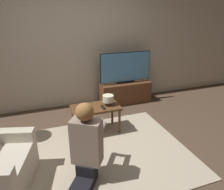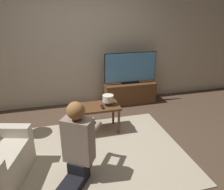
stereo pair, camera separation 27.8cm
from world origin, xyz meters
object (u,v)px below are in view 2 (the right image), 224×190
(table_lamp, at_px, (108,99))
(tv, at_px, (130,68))
(coffee_table, at_px, (95,110))
(person_kneeling, at_px, (78,143))

(table_lamp, bearing_deg, tv, 53.77)
(coffee_table, bearing_deg, table_lamp, -1.56)
(person_kneeling, bearing_deg, tv, -89.96)
(tv, relative_size, person_kneeling, 1.11)
(coffee_table, xyz_separation_m, table_lamp, (0.21, -0.01, 0.17))
(tv, xyz_separation_m, person_kneeling, (-1.35, -2.03, -0.28))
(person_kneeling, height_order, table_lamp, person_kneeling)
(person_kneeling, relative_size, table_lamp, 5.60)
(tv, xyz_separation_m, table_lamp, (-0.73, -1.00, -0.22))
(tv, bearing_deg, coffee_table, -133.55)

